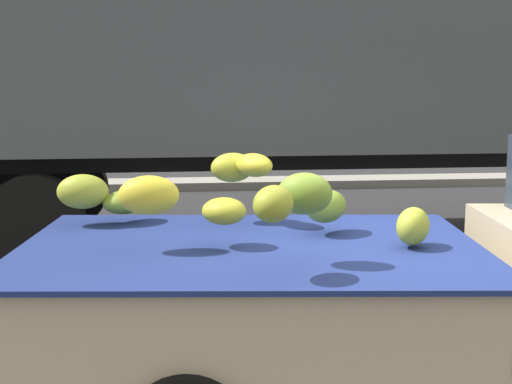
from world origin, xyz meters
TOP-DOWN VIEW (x-y plane):
  - curb_strip at (0.00, 9.06)m, footprint 80.00×0.80m
  - semi_trailer at (0.55, 4.64)m, footprint 12.02×2.72m

SIDE VIEW (x-z plane):
  - curb_strip at x=0.00m, z-range 0.00..0.16m
  - semi_trailer at x=0.55m, z-range 0.57..4.52m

